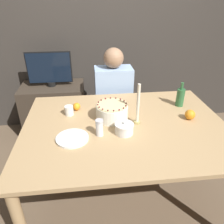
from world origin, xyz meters
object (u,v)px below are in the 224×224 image
object	(u,v)px
sugar_shaker	(99,128)
candle	(138,108)
sugar_bowl	(124,128)
person_man_blue_shirt	(114,107)
cake	(112,112)
bottle	(180,97)
tv_monitor	(49,69)

from	to	relation	value
sugar_shaker	candle	world-z (taller)	candle
candle	sugar_bowl	bearing A→B (deg)	-134.45
candle	person_man_blue_shirt	distance (m)	0.87
sugar_shaker	candle	xyz separation A→B (m)	(0.30, 0.13, 0.07)
person_man_blue_shirt	cake	bearing A→B (deg)	81.86
bottle	person_man_blue_shirt	size ratio (longest dim) A/B	0.19
tv_monitor	cake	bearing A→B (deg)	-58.59
cake	candle	world-z (taller)	candle
sugar_shaker	candle	size ratio (longest dim) A/B	0.38
person_man_blue_shirt	tv_monitor	xyz separation A→B (m)	(-0.72, 0.33, 0.37)
cake	person_man_blue_shirt	world-z (taller)	person_man_blue_shirt
sugar_shaker	person_man_blue_shirt	distance (m)	0.98
sugar_bowl	bottle	size ratio (longest dim) A/B	0.63
cake	tv_monitor	xyz separation A→B (m)	(-0.62, 1.02, 0.06)
cake	tv_monitor	bearing A→B (deg)	121.41
cake	sugar_shaker	bearing A→B (deg)	-117.22
bottle	cake	bearing A→B (deg)	-165.64
cake	candle	size ratio (longest dim) A/B	0.78
person_man_blue_shirt	tv_monitor	distance (m)	0.88
sugar_bowl	candle	world-z (taller)	candle
sugar_shaker	tv_monitor	distance (m)	1.34
sugar_bowl	sugar_shaker	bearing A→B (deg)	-178.40
cake	sugar_bowl	distance (m)	0.23
candle	cake	bearing A→B (deg)	153.26
cake	tv_monitor	size ratio (longest dim) A/B	0.49
candle	person_man_blue_shirt	world-z (taller)	person_man_blue_shirt
bottle	person_man_blue_shirt	xyz separation A→B (m)	(-0.53, 0.52, -0.33)
cake	bottle	world-z (taller)	bottle
sugar_shaker	candle	bearing A→B (deg)	23.31
sugar_shaker	person_man_blue_shirt	bearing A→B (deg)	76.79
candle	bottle	size ratio (longest dim) A/B	1.48
sugar_shaker	bottle	distance (m)	0.84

